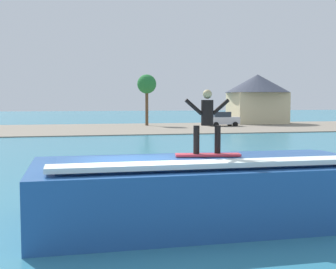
% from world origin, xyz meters
% --- Properties ---
extents(ground_plane, '(260.00, 260.00, 0.00)m').
position_xyz_m(ground_plane, '(0.00, 0.00, 0.00)').
color(ground_plane, teal).
extents(wave_crest, '(8.96, 4.15, 1.79)m').
position_xyz_m(wave_crest, '(1.98, 0.54, 0.84)').
color(wave_crest, '#235296').
rests_on(wave_crest, ground_plane).
extents(surfboard, '(1.74, 0.65, 0.06)m').
position_xyz_m(surfboard, '(2.04, 0.24, 1.82)').
color(surfboard, '#D8333F').
rests_on(surfboard, wave_crest).
extents(surfer, '(1.22, 0.32, 1.68)m').
position_xyz_m(surfer, '(2.03, 0.27, 2.78)').
color(surfer, black).
rests_on(surfer, surfboard).
extents(shoreline_bank, '(120.00, 19.73, 0.09)m').
position_xyz_m(shoreline_bank, '(0.00, 39.90, 0.05)').
color(shoreline_bank, gray).
rests_on(shoreline_bank, ground_plane).
extents(car_far_shore, '(3.81, 2.21, 1.86)m').
position_xyz_m(car_far_shore, '(17.06, 41.42, 0.94)').
color(car_far_shore, silver).
rests_on(car_far_shore, ground_plane).
extents(house_gabled_white, '(8.95, 8.95, 6.84)m').
position_xyz_m(house_gabled_white, '(23.92, 46.54, 4.02)').
color(house_gabled_white, beige).
rests_on(house_gabled_white, ground_plane).
extents(tree_tall_bare, '(2.41, 2.41, 6.53)m').
position_xyz_m(tree_tall_bare, '(8.09, 44.61, 5.19)').
color(tree_tall_bare, brown).
rests_on(tree_tall_bare, ground_plane).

